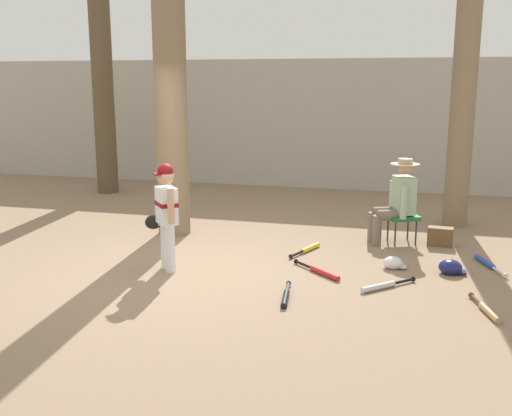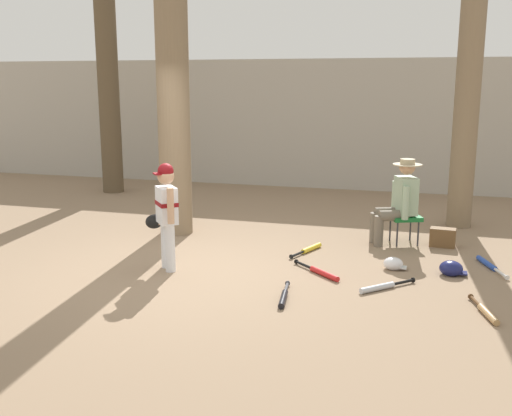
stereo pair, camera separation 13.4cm
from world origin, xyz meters
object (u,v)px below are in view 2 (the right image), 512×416
at_px(bat_aluminum_silver, 381,287).
at_px(bat_wood_tan, 486,312).
at_px(young_ballplayer, 166,210).
at_px(bat_yellow_trainer, 309,249).
at_px(handbag_beside_stool, 443,237).
at_px(folding_stool, 405,218).
at_px(bat_blue_youth, 489,265).
at_px(tree_behind_spectator, 468,83).
at_px(bat_black_composite, 284,297).
at_px(tree_near_player, 172,67).
at_px(bat_red_barrel, 321,272).
at_px(seated_spectator, 399,199).
at_px(batting_helmet_white, 393,264).
at_px(batting_helmet_navy, 451,269).
at_px(tree_far_left, 106,46).

xyz_separation_m(bat_aluminum_silver, bat_wood_tan, (1.05, -0.47, 0.00)).
xyz_separation_m(young_ballplayer, bat_yellow_trainer, (1.52, 1.23, -0.71)).
bearing_deg(handbag_beside_stool, folding_stool, 177.66).
distance_m(handbag_beside_stool, bat_blue_youth, 0.99).
height_order(tree_behind_spectator, young_ballplayer, tree_behind_spectator).
relative_size(handbag_beside_stool, bat_black_composite, 0.47).
xyz_separation_m(tree_near_player, bat_red_barrel, (2.45, -1.40, -2.41)).
xyz_separation_m(bat_red_barrel, bat_black_composite, (-0.23, -0.93, 0.00)).
relative_size(seated_spectator, bat_blue_youth, 1.54).
bearing_deg(tree_behind_spectator, bat_black_composite, -115.74).
distance_m(young_ballplayer, bat_blue_youth, 4.02).
bearing_deg(batting_helmet_white, bat_wood_tan, -52.42).
relative_size(bat_black_composite, batting_helmet_white, 2.57).
bearing_deg(tree_near_player, batting_helmet_navy, -13.86).
bearing_deg(handbag_beside_stool, tree_behind_spectator, 78.66).
bearing_deg(bat_black_composite, folding_stool, 67.22).
height_order(tree_far_left, batting_helmet_navy, tree_far_left).
xyz_separation_m(folding_stool, batting_helmet_navy, (0.60, -1.29, -0.28)).
bearing_deg(seated_spectator, batting_helmet_navy, -60.93).
bearing_deg(young_ballplayer, bat_black_composite, -21.59).
distance_m(seated_spectator, bat_yellow_trainer, 1.47).
height_order(young_ballplayer, bat_black_composite, young_ballplayer).
height_order(tree_behind_spectator, bat_blue_youth, tree_behind_spectator).
height_order(tree_near_player, bat_wood_tan, tree_near_player).
distance_m(tree_behind_spectator, bat_aluminum_silver, 4.10).
bearing_deg(handbag_beside_stool, bat_yellow_trainer, -156.44).
bearing_deg(bat_blue_youth, tree_behind_spectator, 97.25).
relative_size(bat_red_barrel, bat_blue_youth, 0.83).
xyz_separation_m(tree_behind_spectator, folding_stool, (-0.79, -1.30, -1.86)).
distance_m(bat_blue_youth, batting_helmet_navy, 0.64).
height_order(tree_behind_spectator, handbag_beside_stool, tree_behind_spectator).
relative_size(tree_near_player, bat_blue_youth, 7.33).
bearing_deg(bat_red_barrel, bat_aluminum_silver, -23.64).
distance_m(young_ballplayer, handbag_beside_stool, 3.85).
xyz_separation_m(tree_near_player, seated_spectator, (3.23, 0.28, -1.80)).
height_order(seated_spectator, tree_far_left, tree_far_left).
height_order(tree_near_player, bat_yellow_trainer, tree_near_player).
bearing_deg(bat_red_barrel, handbag_beside_stool, 50.41).
bearing_deg(seated_spectator, bat_yellow_trainer, -146.44).
distance_m(young_ballplayer, seated_spectator, 3.29).
relative_size(tree_behind_spectator, bat_black_composite, 7.12).
distance_m(bat_blue_youth, bat_yellow_trainer, 2.27).
relative_size(batting_helmet_white, batting_helmet_navy, 0.87).
distance_m(handbag_beside_stool, bat_wood_tan, 2.51).
height_order(folding_stool, batting_helmet_white, folding_stool).
bearing_deg(seated_spectator, batting_helmet_white, -88.80).
relative_size(bat_blue_youth, bat_black_composite, 1.08).
relative_size(young_ballplayer, bat_yellow_trainer, 1.88).
relative_size(seated_spectator, batting_helmet_navy, 3.73).
height_order(folding_stool, bat_black_composite, folding_stool).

